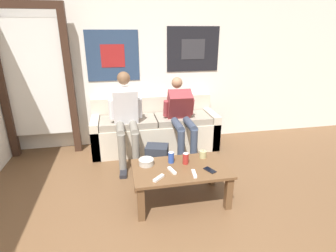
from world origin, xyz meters
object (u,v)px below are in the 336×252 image
(person_seated_teen, at_px, (181,115))
(pillar_candle, at_px, (203,154))
(ceramic_bowl, at_px, (146,162))
(cell_phone, at_px, (210,170))
(drink_can_red, at_px, (186,159))
(backpack, at_px, (157,159))
(coffee_table, at_px, (181,174))
(person_seated_adult, at_px, (126,115))
(couch, at_px, (155,130))
(drink_can_blue, at_px, (171,157))
(game_controller_near_right, at_px, (194,174))
(game_controller_near_left, at_px, (172,171))
(game_controller_far_center, at_px, (159,178))

(person_seated_teen, distance_m, pillar_candle, 0.95)
(ceramic_bowl, bearing_deg, cell_phone, -21.76)
(drink_can_red, distance_m, cell_phone, 0.29)
(backpack, bearing_deg, coffee_table, -77.36)
(person_seated_adult, bearing_deg, couch, 38.24)
(ceramic_bowl, bearing_deg, person_seated_teen, 57.08)
(person_seated_teen, relative_size, cell_phone, 7.47)
(couch, bearing_deg, backpack, -96.90)
(person_seated_adult, distance_m, drink_can_blue, 1.07)
(game_controller_near_right, bearing_deg, coffee_table, 120.67)
(coffee_table, relative_size, game_controller_near_left, 6.96)
(person_seated_teen, bearing_deg, drink_can_blue, -109.98)
(coffee_table, relative_size, cell_phone, 6.81)
(backpack, height_order, game_controller_near_right, game_controller_near_right)
(game_controller_near_left, bearing_deg, couch, 88.17)
(drink_can_blue, bearing_deg, game_controller_near_right, -59.85)
(drink_can_red, height_order, game_controller_near_left, drink_can_red)
(cell_phone, bearing_deg, drink_can_red, 136.81)
(ceramic_bowl, height_order, game_controller_far_center, ceramic_bowl)
(couch, relative_size, backpack, 5.33)
(pillar_candle, relative_size, game_controller_near_right, 0.63)
(person_seated_adult, bearing_deg, coffee_table, -64.69)
(backpack, relative_size, game_controller_far_center, 2.80)
(backpack, height_order, cell_phone, cell_phone)
(drink_can_blue, bearing_deg, ceramic_bowl, -179.93)
(ceramic_bowl, distance_m, pillar_candle, 0.66)
(couch, relative_size, person_seated_teen, 1.71)
(backpack, relative_size, game_controller_near_right, 2.47)
(pillar_candle, relative_size, drink_can_blue, 0.75)
(game_controller_near_left, relative_size, game_controller_near_right, 1.01)
(drink_can_red, bearing_deg, ceramic_bowl, 172.38)
(game_controller_far_center, bearing_deg, drink_can_red, 37.03)
(person_seated_adult, height_order, drink_can_blue, person_seated_adult)
(person_seated_teen, height_order, cell_phone, person_seated_teen)
(game_controller_far_center, bearing_deg, backpack, 82.41)
(couch, relative_size, coffee_table, 1.88)
(drink_can_red, bearing_deg, person_seated_adult, 120.27)
(coffee_table, bearing_deg, person_seated_teen, 76.01)
(drink_can_blue, xyz_separation_m, game_controller_far_center, (-0.19, -0.32, -0.05))
(game_controller_near_left, bearing_deg, coffee_table, 29.57)
(person_seated_teen, xyz_separation_m, ceramic_bowl, (-0.63, -0.98, -0.19))
(game_controller_near_left, xyz_separation_m, game_controller_far_center, (-0.16, -0.12, 0.00))
(couch, bearing_deg, game_controller_far_center, -97.27)
(drink_can_red, distance_m, game_controller_near_left, 0.24)
(person_seated_adult, xyz_separation_m, pillar_candle, (0.82, -0.90, -0.24))
(coffee_table, distance_m, backpack, 0.72)
(drink_can_red, bearing_deg, cell_phone, -43.19)
(drink_can_blue, xyz_separation_m, game_controller_near_left, (-0.03, -0.20, -0.05))
(coffee_table, height_order, ceramic_bowl, ceramic_bowl)
(game_controller_near_right, bearing_deg, ceramic_bowl, 146.19)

